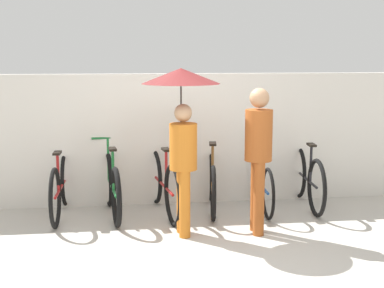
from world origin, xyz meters
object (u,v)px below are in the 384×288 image
parked_bicycle_4 (260,182)px  pedestrian_center (258,149)px  parked_bicycle_1 (112,187)px  parked_bicycle_2 (163,184)px  parked_bicycle_3 (212,183)px  parked_bicycle_0 (61,187)px  pedestrian_leading (182,107)px  parked_bicycle_5 (307,178)px

parked_bicycle_4 → pedestrian_center: size_ratio=0.98×
parked_bicycle_1 → parked_bicycle_2: bearing=-96.0°
parked_bicycle_2 → parked_bicycle_3: 0.68m
parked_bicycle_0 → pedestrian_leading: (1.51, -0.88, 1.11)m
parked_bicycle_1 → parked_bicycle_4: (2.01, 0.09, -0.03)m
parked_bicycle_2 → parked_bicycle_4: bearing=-95.0°
parked_bicycle_3 → pedestrian_center: (0.37, -1.01, 0.64)m
parked_bicycle_0 → parked_bicycle_1: bearing=-95.7°
parked_bicycle_0 → parked_bicycle_1: size_ratio=1.04×
parked_bicycle_0 → parked_bicycle_1: (0.67, -0.08, -0.00)m
parked_bicycle_0 → parked_bicycle_3: (2.01, -0.00, -0.01)m
parked_bicycle_2 → parked_bicycle_3: size_ratio=1.10×
parked_bicycle_2 → parked_bicycle_5: 2.02m
parked_bicycle_0 → pedestrian_center: size_ratio=1.02×
pedestrian_leading → pedestrian_center: pedestrian_leading is taller
parked_bicycle_2 → parked_bicycle_4: size_ratio=1.08×
parked_bicycle_4 → parked_bicycle_1: bearing=95.6°
parked_bicycle_0 → pedestrian_leading: bearing=-118.9°
parked_bicycle_5 → pedestrian_center: (-0.97, -1.01, 0.62)m
parked_bicycle_4 → parked_bicycle_0: bearing=93.2°
parked_bicycle_0 → parked_bicycle_5: parked_bicycle_0 is taller
parked_bicycle_1 → pedestrian_center: size_ratio=0.98×
parked_bicycle_0 → parked_bicycle_2: 1.34m
parked_bicycle_1 → parked_bicycle_4: 2.02m
parked_bicycle_5 → parked_bicycle_1: bearing=96.3°
parked_bicycle_2 → parked_bicycle_3: (0.67, 0.07, -0.02)m
parked_bicycle_2 → pedestrian_leading: 1.37m
pedestrian_leading → parked_bicycle_0: bearing=146.2°
parked_bicycle_4 → pedestrian_center: (-0.30, -1.02, 0.65)m
parked_bicycle_2 → parked_bicycle_4: 1.35m
parked_bicycle_2 → pedestrian_leading: size_ratio=0.94×
parked_bicycle_1 → parked_bicycle_3: bearing=-93.2°
parked_bicycle_5 → pedestrian_center: bearing=140.7°
parked_bicycle_1 → parked_bicycle_4: parked_bicycle_4 is taller
parked_bicycle_1 → parked_bicycle_0: bearing=76.2°
parked_bicycle_2 → parked_bicycle_5: size_ratio=1.06×
parked_bicycle_3 → parked_bicycle_5: size_ratio=0.96×
pedestrian_leading → pedestrian_center: (0.88, -0.13, -0.49)m
parked_bicycle_0 → parked_bicycle_1: parked_bicycle_0 is taller
parked_bicycle_4 → parked_bicycle_5: 0.67m
parked_bicycle_5 → pedestrian_leading: pedestrian_leading is taller
pedestrian_center → parked_bicycle_3: bearing=113.3°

